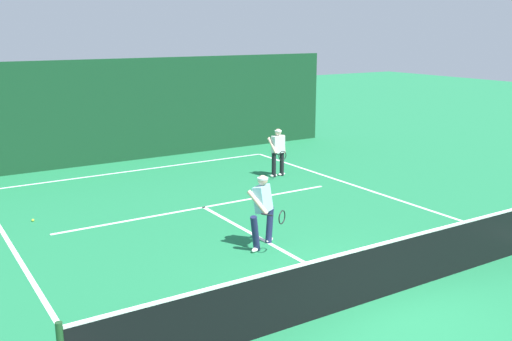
% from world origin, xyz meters
% --- Properties ---
extents(ground_plane, '(80.00, 80.00, 0.00)m').
position_xyz_m(ground_plane, '(0.00, 0.00, 0.00)').
color(ground_plane, '#1E7545').
extents(court_line_baseline_far, '(9.61, 0.10, 0.01)m').
position_xyz_m(court_line_baseline_far, '(0.00, 11.18, 0.00)').
color(court_line_baseline_far, white).
rests_on(court_line_baseline_far, ground_plane).
extents(court_line_service, '(7.84, 0.10, 0.01)m').
position_xyz_m(court_line_service, '(0.00, 6.36, 0.00)').
color(court_line_service, white).
rests_on(court_line_service, ground_plane).
extents(court_line_centre, '(0.10, 6.40, 0.01)m').
position_xyz_m(court_line_centre, '(0.00, 3.20, 0.00)').
color(court_line_centre, white).
rests_on(court_line_centre, ground_plane).
extents(tennis_net, '(10.54, 0.09, 1.09)m').
position_xyz_m(tennis_net, '(0.00, 0.00, 0.53)').
color(tennis_net, '#1E4723').
rests_on(tennis_net, ground_plane).
extents(player_near, '(0.88, 1.02, 1.59)m').
position_xyz_m(player_near, '(-0.23, 3.15, 0.87)').
color(player_near, '#1E234C').
rests_on(player_near, ground_plane).
extents(player_far, '(0.69, 0.85, 1.52)m').
position_xyz_m(player_far, '(3.50, 8.04, 0.83)').
color(player_far, black).
rests_on(player_far, ground_plane).
extents(tennis_ball, '(0.07, 0.07, 0.07)m').
position_xyz_m(tennis_ball, '(-4.05, 7.54, 0.03)').
color(tennis_ball, '#D1E033').
rests_on(tennis_ball, ground_plane).
extents(back_fence_windscreen, '(17.26, 0.12, 3.57)m').
position_xyz_m(back_fence_windscreen, '(0.00, 12.78, 1.78)').
color(back_fence_windscreen, '#133F23').
rests_on(back_fence_windscreen, ground_plane).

